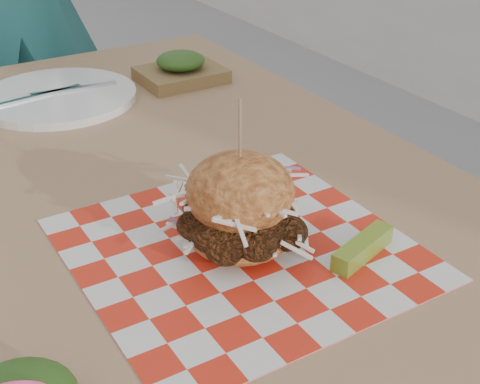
# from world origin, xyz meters

# --- Properties ---
(patio_table) EXTENTS (0.80, 1.20, 0.75)m
(patio_table) POSITION_xyz_m (-0.04, 0.18, 0.67)
(patio_table) COLOR tan
(patio_table) RESTS_ON ground
(paper_liner) EXTENTS (0.36, 0.36, 0.00)m
(paper_liner) POSITION_xyz_m (-0.00, -0.01, 0.75)
(paper_liner) COLOR red
(paper_liner) RESTS_ON patio_table
(sandwich) EXTENTS (0.16, 0.16, 0.18)m
(sandwich) POSITION_xyz_m (-0.00, -0.01, 0.80)
(sandwich) COLOR #C57737
(sandwich) RESTS_ON paper_liner
(pickle_spear) EXTENTS (0.10, 0.05, 0.02)m
(pickle_spear) POSITION_xyz_m (0.10, -0.10, 0.76)
(pickle_spear) COLOR olive
(pickle_spear) RESTS_ON paper_liner
(place_setting) EXTENTS (0.27, 0.27, 0.02)m
(place_setting) POSITION_xyz_m (-0.04, 0.54, 0.76)
(place_setting) COLOR white
(place_setting) RESTS_ON patio_table
(kraft_tray) EXTENTS (0.15, 0.12, 0.06)m
(kraft_tray) POSITION_xyz_m (0.19, 0.52, 0.77)
(kraft_tray) COLOR olive
(kraft_tray) RESTS_ON patio_table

